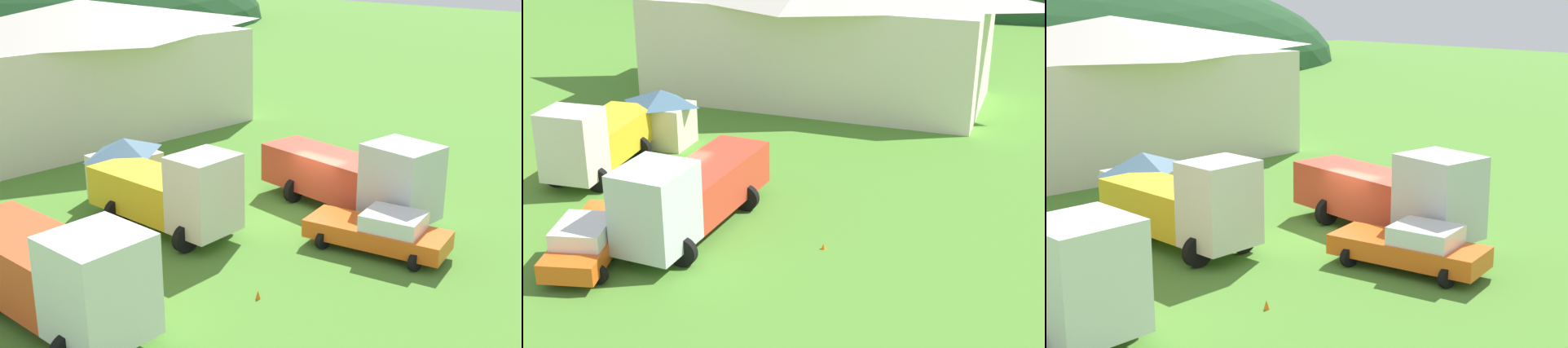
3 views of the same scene
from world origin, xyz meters
TOP-DOWN VIEW (x-y plane):
  - ground_plane at (0.00, 0.00)m, footprint 200.00×200.00m
  - depot_building at (0.41, 17.97)m, footprint 21.09×9.60m
  - play_shed_cream at (-4.34, 7.18)m, footprint 3.04×2.38m
  - heavy_rig_striped at (-5.28, 2.54)m, footprint 3.47×7.00m
  - tow_truck_silver at (1.49, -1.61)m, footprint 3.41×8.62m
  - service_pickup_orange at (-1.00, -4.59)m, footprint 3.20×5.68m
  - traffic_cone_mid_row at (6.70, -1.04)m, footprint 0.36×0.36m

SIDE VIEW (x-z plane):
  - ground_plane at x=0.00m, z-range 0.00..0.00m
  - traffic_cone_mid_row at x=6.70m, z-range -0.23..0.23m
  - service_pickup_orange at x=-1.00m, z-range 0.00..1.66m
  - play_shed_cream at x=-4.34m, z-range 0.04..2.89m
  - heavy_rig_striped at x=-5.28m, z-range -0.10..3.49m
  - tow_truck_silver at x=1.49m, z-range -0.06..3.52m
  - depot_building at x=0.41m, z-range 0.12..8.26m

